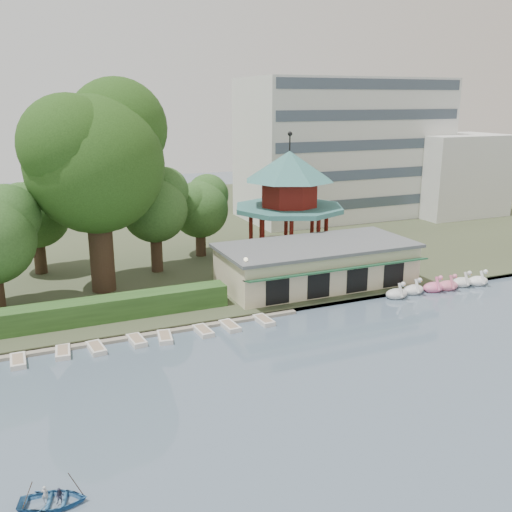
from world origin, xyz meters
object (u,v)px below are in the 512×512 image
dock (87,342)px  rowboat_with_passengers (53,497)px  pavilion (289,193)px  big_tree (96,153)px  boathouse (317,264)px

dock → rowboat_with_passengers: rowboat_with_passengers is taller
pavilion → big_tree: 21.87m
pavilion → dock: bearing=-148.3°
dock → rowboat_with_passengers: bearing=-102.0°
dock → big_tree: 17.17m
boathouse → big_tree: size_ratio=0.98×
boathouse → dock: bearing=-167.8°
pavilion → rowboat_with_passengers: 43.01m
dock → pavilion: bearing=31.7°
rowboat_with_passengers → boathouse: bearing=40.7°
boathouse → big_tree: big_tree is taller
pavilion → big_tree: (-20.84, -3.80, 5.43)m
dock → rowboat_with_passengers: 17.73m
big_tree → rowboat_with_passengers: bearing=-103.6°
big_tree → rowboat_with_passengers: 31.71m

